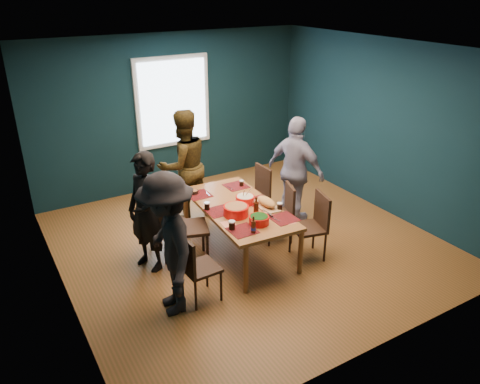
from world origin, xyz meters
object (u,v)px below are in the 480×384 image
object	(u,v)px
person_back	(184,166)
bowl_salad	(236,210)
chair_left_near	(194,264)
chair_right_far	(258,190)
person_right	(296,171)
cutting_board	(266,203)
bowl_dumpling	(245,199)
chair_right_near	(315,221)
chair_right_mid	(283,209)
person_near_left	(168,245)
dining_table	(239,211)
chair_left_far	(161,217)
person_far_left	(146,212)
bowl_herbs	(259,220)
chair_left_mid	(182,222)

from	to	relation	value
person_back	bowl_salad	xyz separation A→B (m)	(0.02, -1.57, -0.10)
chair_left_near	chair_right_far	xyz separation A→B (m)	(1.72, 1.35, 0.01)
person_right	cutting_board	size ratio (longest dim) A/B	2.91
bowl_salad	bowl_dumpling	size ratio (longest dim) A/B	1.27
chair_right_near	cutting_board	bearing A→B (deg)	154.80
chair_left_near	chair_right_mid	bearing A→B (deg)	18.57
chair_right_mid	person_near_left	world-z (taller)	person_near_left
dining_table	chair_left_near	bearing A→B (deg)	-141.84
person_right	bowl_dumpling	size ratio (longest dim) A/B	6.49
chair_right_far	person_right	size ratio (longest dim) A/B	0.53
chair_right_near	bowl_dumpling	distance (m)	0.98
chair_right_near	bowl_dumpling	xyz separation A→B (m)	(-0.69, 0.65, 0.23)
chair_right_near	bowl_dumpling	bearing A→B (deg)	150.63
chair_left_far	bowl_dumpling	bearing A→B (deg)	-41.93
person_right	person_far_left	bearing A→B (deg)	73.85
person_right	cutting_board	world-z (taller)	person_right
bowl_salad	cutting_board	world-z (taller)	bowl_salad
bowl_dumpling	chair_left_near	bearing A→B (deg)	-146.93
chair_right_mid	person_right	bearing A→B (deg)	57.94
person_far_left	cutting_board	world-z (taller)	person_far_left
chair_right_mid	cutting_board	world-z (taller)	chair_right_mid
chair_left_far	person_far_left	bearing A→B (deg)	-150.58
person_near_left	person_far_left	bearing A→B (deg)	-176.97
dining_table	bowl_salad	distance (m)	0.30
chair_left_far	chair_right_near	distance (m)	2.07
chair_right_far	person_back	xyz separation A→B (m)	(-0.91, 0.70, 0.35)
dining_table	person_near_left	distance (m)	1.47
chair_right_mid	person_far_left	xyz separation A→B (m)	(-1.91, 0.30, 0.30)
bowl_salad	cutting_board	size ratio (longest dim) A/B	0.57
chair_left_near	dining_table	bearing A→B (deg)	31.85
person_far_left	chair_left_far	bearing A→B (deg)	110.31
chair_right_far	person_far_left	distance (m)	1.97
cutting_board	bowl_dumpling	bearing A→B (deg)	135.28
chair_right_far	person_near_left	world-z (taller)	person_near_left
chair_left_near	bowl_dumpling	bearing A→B (deg)	30.49
person_back	person_far_left	bearing A→B (deg)	42.40
chair_right_far	person_far_left	size ratio (longest dim) A/B	0.56
chair_right_far	bowl_salad	xyz separation A→B (m)	(-0.89, -0.87, 0.26)
person_far_left	bowl_salad	xyz separation A→B (m)	(1.02, -0.49, -0.02)
chair_left_near	chair_right_near	bearing A→B (deg)	-0.15
chair_right_near	person_near_left	bearing A→B (deg)	-164.29
bowl_salad	bowl_dumpling	bearing A→B (deg)	41.18
chair_left_near	person_back	distance (m)	2.23
chair_right_far	bowl_herbs	xyz separation A→B (m)	(-0.76, -1.22, 0.24)
chair_right_far	person_back	bearing A→B (deg)	141.75
person_right	chair_left_far	bearing A→B (deg)	66.51
dining_table	cutting_board	distance (m)	0.39
chair_left_mid	bowl_herbs	world-z (taller)	chair_left_mid
chair_left_far	person_back	bearing A→B (deg)	33.66
dining_table	bowl_herbs	world-z (taller)	bowl_herbs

